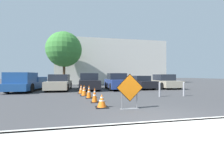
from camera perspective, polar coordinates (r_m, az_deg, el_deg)
The scene contains 19 objects.
ground_plane at distance 14.00m, azimuth -2.02°, elevation -5.94°, with size 96.00×96.00×0.00m, color #3D3D3F.
sidewalk_strip at distance 3.63m, azimuth 31.41°, elevation -21.82°, with size 25.86×2.53×0.14m.
curb_lip at distance 4.58m, azimuth 20.06°, elevation -17.14°, with size 25.86×0.20×0.14m.
road_closed_sign at distance 6.22m, azimuth 6.80°, elevation -6.03°, with size 1.15×0.20×1.46m.
traffic_cone_nearest at distance 6.57m, azimuth -3.91°, elevation -10.01°, with size 0.53×0.53×0.59m.
traffic_cone_second at distance 7.79m, azimuth -6.62°, elevation -7.84°, with size 0.39×0.39×0.76m.
traffic_cone_third at distance 9.21m, azimuth -8.75°, elevation -6.50°, with size 0.41×0.41×0.80m.
traffic_cone_fourth at distance 10.35m, azimuth -10.56°, elevation -6.00°, with size 0.51×0.51×0.73m.
traffic_cone_fifth at distance 11.62m, azimuth -11.66°, elevation -5.47°, with size 0.49×0.49×0.69m.
pickup_truck at distance 15.01m, azimuth -29.88°, elevation -2.75°, with size 2.28×5.64×1.61m.
parked_car_nearest at distance 14.79m, azimuth -19.34°, elevation -3.01°, with size 1.99×4.47×1.46m.
parked_car_second at distance 14.37m, azimuth -8.81°, elevation -2.91°, with size 1.90×4.08×1.57m.
parked_car_third at distance 14.64m, azimuth 1.80°, elevation -2.83°, with size 1.86×4.21×1.57m.
parked_car_fourth at distance 16.03m, azimuth 10.71°, elevation -2.96°, with size 1.89×4.53×1.33m.
parked_car_fifth at distance 17.13m, azimuth 19.23°, elevation -2.61°, with size 2.12×4.48×1.47m.
bollard_nearest at distance 10.11m, azimuth 17.69°, elevation -5.34°, with size 0.12×0.12×0.94m.
bollard_second at distance 11.07m, azimuth 25.67°, elevation -4.90°, with size 0.12×0.12×0.93m.
building_facade_backdrop at distance 25.98m, azimuth -0.26°, elevation 4.62°, with size 17.97×5.00×7.15m.
street_tree_behind_lot at distance 20.58m, azimuth -17.79°, elevation 9.07°, with size 4.53×4.53×6.98m.
Camera 1 is at (-2.29, -3.74, 1.41)m, focal length 24.00 mm.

